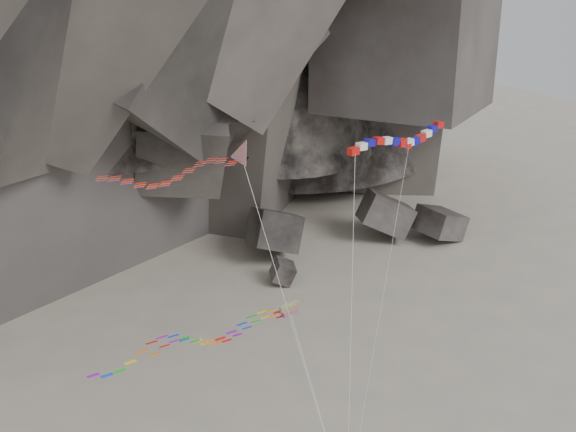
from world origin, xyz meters
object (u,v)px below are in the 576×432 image
banner_kite (399,141)px  parafoil_kite (190,340)px  delta_kite (166,173)px  pennant_kite (393,238)px

banner_kite → parafoil_kite: bearing=172.8°
delta_kite → pennant_kite: bearing=-24.8°
banner_kite → pennant_kite: banner_kite is taller
banner_kite → parafoil_kite: (-17.85, -0.95, -10.76)m
pennant_kite → parafoil_kite: bearing=159.7°
parafoil_kite → pennant_kite: 15.55m
pennant_kite → delta_kite: bearing=154.0°
delta_kite → pennant_kite: 16.44m
delta_kite → banner_kite: bearing=-9.1°
delta_kite → pennant_kite: (14.61, -4.70, -5.90)m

